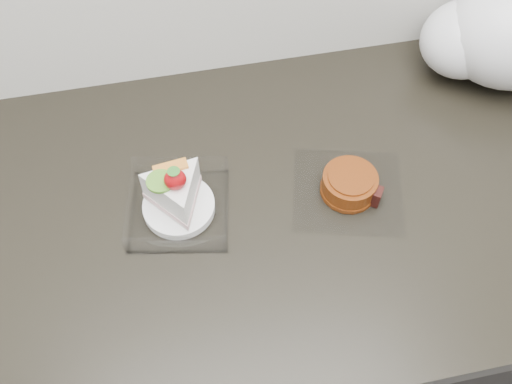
% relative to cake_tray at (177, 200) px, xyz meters
% --- Properties ---
extents(counter, '(2.04, 0.64, 0.90)m').
position_rel_cake_tray_xyz_m(counter, '(0.12, -0.01, -0.48)').
color(counter, black).
rests_on(counter, ground).
extents(cake_tray, '(0.18, 0.18, 0.12)m').
position_rel_cake_tray_xyz_m(cake_tray, '(0.00, 0.00, 0.00)').
color(cake_tray, white).
rests_on(cake_tray, counter).
extents(mooncake_wrap, '(0.21, 0.20, 0.04)m').
position_rel_cake_tray_xyz_m(mooncake_wrap, '(0.27, -0.02, -0.02)').
color(mooncake_wrap, white).
rests_on(mooncake_wrap, counter).
extents(plastic_bag, '(0.31, 0.22, 0.26)m').
position_rel_cake_tray_xyz_m(plastic_bag, '(0.61, 0.19, 0.07)').
color(plastic_bag, silver).
rests_on(plastic_bag, counter).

